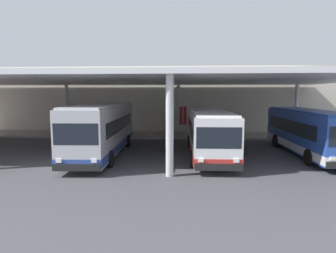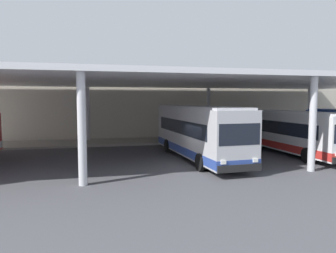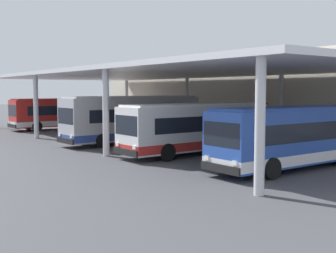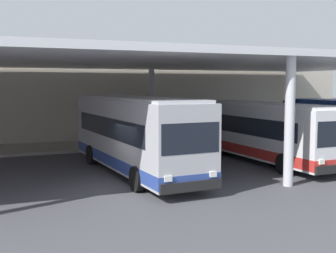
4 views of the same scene
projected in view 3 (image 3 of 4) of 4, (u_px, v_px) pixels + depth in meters
ground_plane at (97, 143)px, 33.15m from camera, size 200.00×200.00×0.00m
platform_kerb at (214, 133)px, 40.01m from camera, size 42.00×4.50×0.18m
station_building_facade at (240, 94)px, 41.61m from camera, size 48.00×1.60×7.33m
canopy_shelter at (157, 74)px, 35.93m from camera, size 40.00×17.00×5.55m
bus_nearest_bay at (63, 113)px, 45.60m from camera, size 2.83×10.56×3.17m
bus_second_bay at (133, 119)px, 33.49m from camera, size 3.11×11.44×3.57m
bus_middle_bay at (197, 128)px, 27.63m from camera, size 2.87×10.58×3.17m
bus_far_bay at (296, 136)px, 22.46m from camera, size 2.78×10.55×3.17m
bench_waiting at (298, 135)px, 32.51m from camera, size 1.80×0.45×0.92m
trash_bin at (258, 131)px, 35.66m from camera, size 0.52×0.52×0.98m
banner_sign at (264, 116)px, 33.98m from camera, size 0.70×0.12×3.20m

